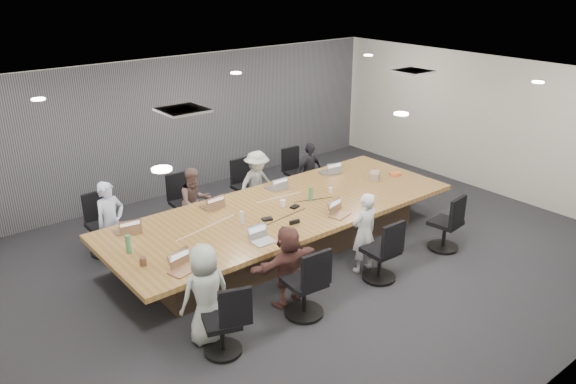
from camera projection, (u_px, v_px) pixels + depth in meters
floor at (303, 259)px, 9.15m from camera, size 10.00×8.00×0.00m
ceiling at (305, 88)px, 8.10m from camera, size 10.00×8.00×0.00m
wall_back at (178, 125)px, 11.52m from camera, size 10.00×0.00×2.80m
wall_front at (557, 286)px, 5.74m from camera, size 10.00×0.00×2.80m
wall_right at (489, 125)px, 11.53m from camera, size 0.00×8.00×2.80m
curtain at (180, 126)px, 11.46m from camera, size 9.80×0.04×2.80m
conference_table at (284, 226)px, 9.37m from camera, size 6.00×2.20×0.74m
chair_0 at (104, 230)px, 9.18m from camera, size 0.57×0.57×0.84m
chair_1 at (186, 208)px, 10.06m from camera, size 0.58×0.58×0.81m
chair_2 at (247, 191)px, 10.84m from camera, size 0.55×0.55×0.80m
chair_3 at (298, 177)px, 11.59m from camera, size 0.56×0.56×0.76m
chair_4 at (222, 327)px, 6.80m from camera, size 0.64×0.64×0.75m
chair_5 at (304, 287)px, 7.54m from camera, size 0.63×0.63×0.85m
chair_6 at (380, 255)px, 8.42m from camera, size 0.56×0.56×0.81m
chair_7 at (445, 227)px, 9.34m from camera, size 0.60×0.60×0.80m
person_0 at (111, 223)px, 8.83m from camera, size 0.56×0.43×1.36m
laptop_0 at (125, 231)px, 8.41m from camera, size 0.37×0.28×0.02m
person_1 at (195, 202)px, 9.73m from camera, size 0.63×0.50×1.25m
laptop_1 at (211, 206)px, 9.29m from camera, size 0.35×0.25×0.02m
person_2 at (257, 184)px, 10.50m from camera, size 0.87×0.55×1.29m
laptop_2 at (275, 187)px, 10.06m from camera, size 0.33×0.23×0.02m
person_3 at (309, 172)px, 11.26m from camera, size 0.74×0.38×1.20m
laptop_3 at (328, 172)px, 10.80m from camera, size 0.36×0.28×0.02m
person_4 at (206, 294)px, 6.95m from camera, size 0.68×0.47×1.33m
laptop_4 at (183, 271)px, 7.31m from camera, size 0.40×0.32×0.02m
person_5 at (288, 266)px, 7.73m from camera, size 1.11×0.36×1.19m
laptop_5 at (264, 242)px, 8.07m from camera, size 0.32×0.23×0.02m
person_6 at (364, 233)px, 8.58m from camera, size 0.49×0.33×1.30m
laptop_6 at (339, 215)px, 8.94m from camera, size 0.38×0.31×0.02m
bottle_green_left at (128, 244)px, 7.74m from camera, size 0.10×0.10×0.27m
bottle_green_right at (311, 194)px, 9.48m from camera, size 0.08×0.08×0.24m
bottle_clear at (242, 218)px, 8.62m from camera, size 0.08×0.08×0.21m
cup_white_far at (283, 203)px, 9.27m from camera, size 0.11×0.11×0.11m
cup_white_near at (331, 190)px, 9.84m from camera, size 0.09×0.09×0.09m
mug_brown at (143, 261)px, 7.44m from camera, size 0.12×0.12×0.11m
mic_left at (267, 219)px, 8.79m from camera, size 0.18×0.15×0.03m
mic_right at (295, 207)px, 9.24m from camera, size 0.17×0.14×0.03m
stapler at (295, 222)px, 8.65m from camera, size 0.17×0.07×0.06m
canvas_bag at (375, 176)px, 10.44m from camera, size 0.31×0.29×0.14m
snack_packet at (396, 174)px, 10.67m from camera, size 0.22×0.17×0.04m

